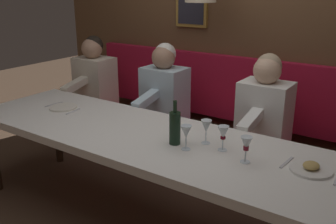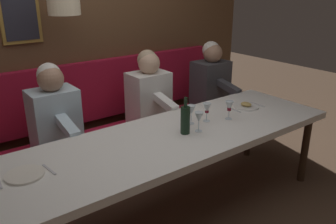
{
  "view_description": "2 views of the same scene",
  "coord_description": "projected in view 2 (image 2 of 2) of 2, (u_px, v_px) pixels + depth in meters",
  "views": [
    {
      "loc": [
        -1.99,
        -1.49,
        1.75
      ],
      "look_at": [
        0.05,
        -0.1,
        0.92
      ],
      "focal_mm": 40.57,
      "sensor_mm": 36.0,
      "label": 1
    },
    {
      "loc": [
        -1.98,
        1.44,
        1.87
      ],
      "look_at": [
        0.05,
        -0.1,
        0.92
      ],
      "focal_mm": 37.38,
      "sensor_mm": 36.0,
      "label": 2
    }
  ],
  "objects": [
    {
      "name": "ground_plane",
      "position": [
        162.0,
        218.0,
        2.95
      ],
      "size": [
        12.0,
        12.0,
        0.0
      ],
      "primitive_type": "plane",
      "color": "#4C3828"
    },
    {
      "name": "wine_glass_2",
      "position": [
        207.0,
        109.0,
        2.99
      ],
      "size": [
        0.07,
        0.07,
        0.16
      ],
      "color": "silver",
      "rests_on": "dining_table"
    },
    {
      "name": "diner_nearest",
      "position": [
        211.0,
        78.0,
        4.1
      ],
      "size": [
        0.6,
        0.4,
        0.79
      ],
      "color": "#3D3D42",
      "rests_on": "banquette_bench"
    },
    {
      "name": "wine_glass_1",
      "position": [
        229.0,
        107.0,
        3.03
      ],
      "size": [
        0.07,
        0.07,
        0.16
      ],
      "color": "silver",
      "rests_on": "dining_table"
    },
    {
      "name": "wine_bottle",
      "position": [
        185.0,
        120.0,
        2.75
      ],
      "size": [
        0.08,
        0.08,
        0.3
      ],
      "color": "black",
      "rests_on": "dining_table"
    },
    {
      "name": "wine_glass_3",
      "position": [
        191.0,
        111.0,
        2.93
      ],
      "size": [
        0.07,
        0.07,
        0.16
      ],
      "color": "silver",
      "rests_on": "dining_table"
    },
    {
      "name": "banquette_bench",
      "position": [
        110.0,
        155.0,
        3.53
      ],
      "size": [
        0.52,
        3.35,
        0.45
      ],
      "primitive_type": "cube",
      "color": "maroon",
      "rests_on": "ground_plane"
    },
    {
      "name": "dining_table",
      "position": [
        161.0,
        145.0,
        2.71
      ],
      "size": [
        0.9,
        3.15,
        0.74
      ],
      "color": "silver",
      "rests_on": "ground_plane"
    },
    {
      "name": "back_wall_panel",
      "position": [
        76.0,
        35.0,
        3.56
      ],
      "size": [
        0.59,
        4.55,
        2.9
      ],
      "color": "brown",
      "rests_on": "ground_plane"
    },
    {
      "name": "place_setting_0",
      "position": [
        246.0,
        106.0,
        3.35
      ],
      "size": [
        0.24,
        0.32,
        0.05
      ],
      "color": "silver",
      "rests_on": "dining_table"
    },
    {
      "name": "diner_near",
      "position": [
        149.0,
        91.0,
        3.6
      ],
      "size": [
        0.6,
        0.4,
        0.79
      ],
      "color": "white",
      "rests_on": "banquette_bench"
    },
    {
      "name": "wine_glass_0",
      "position": [
        199.0,
        118.0,
        2.78
      ],
      "size": [
        0.07,
        0.07,
        0.16
      ],
      "color": "silver",
      "rests_on": "dining_table"
    },
    {
      "name": "place_setting_1",
      "position": [
        25.0,
        175.0,
        2.17
      ],
      "size": [
        0.24,
        0.32,
        0.01
      ],
      "color": "silver",
      "rests_on": "dining_table"
    },
    {
      "name": "diner_middle",
      "position": [
        54.0,
        112.0,
        3.03
      ],
      "size": [
        0.6,
        0.4,
        0.79
      ],
      "color": "silver",
      "rests_on": "banquette_bench"
    }
  ]
}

